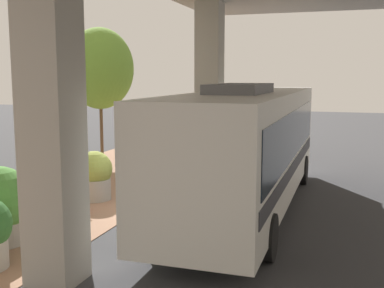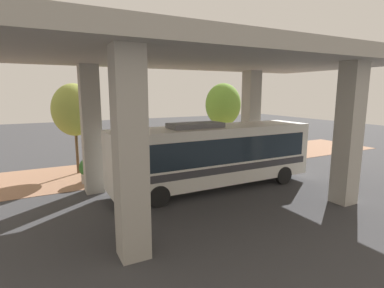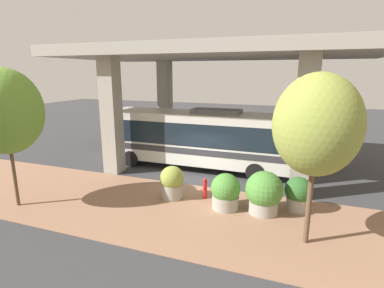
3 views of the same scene
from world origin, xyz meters
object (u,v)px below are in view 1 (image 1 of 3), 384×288
Objects in this scene: planter_front at (36,195)px; planter_middle at (95,176)px; street_tree_far at (100,69)px; bus at (248,142)px; fire_hydrant at (83,196)px.

planter_front reaches higher than planter_middle.
planter_front is 9.53m from street_tree_far.
planter_front is (-4.90, -2.91, -1.19)m from bus.
planter_middle is 7.45m from street_tree_far.
planter_front is at bearing -71.96° from street_tree_far.
bus is 4.81m from fire_hydrant.
fire_hydrant is at bearing -64.97° from street_tree_far.
fire_hydrant is 8.89m from street_tree_far.
bus is 9.72m from street_tree_far.
planter_front is 1.02× the size of planter_middle.
bus is at bearing 4.53° from planter_middle.
street_tree_far reaches higher than planter_front.
bus is 4.82m from planter_middle.
bus is at bearing 30.75° from planter_front.
street_tree_far reaches higher than fire_hydrant.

